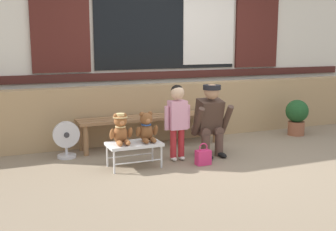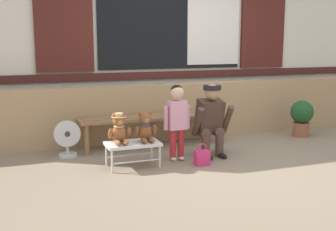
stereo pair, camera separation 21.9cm
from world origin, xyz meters
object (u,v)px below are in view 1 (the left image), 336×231
handbag_on_ground (203,157)px  adult_crouching (210,119)px  teddy_bear_plain (147,128)px  floor_fan (66,140)px  child_standing (177,114)px  potted_plant (297,115)px  wooden_bench_long (151,121)px  small_display_bench (134,145)px  teddy_bear_with_hat (121,130)px

handbag_on_ground → adult_crouching: bearing=51.3°
teddy_bear_plain → floor_fan: (-0.83, 0.72, -0.23)m
teddy_bear_plain → child_standing: (0.44, 0.08, 0.13)m
teddy_bear_plain → floor_fan: teddy_bear_plain is taller
adult_crouching → floor_fan: 1.88m
child_standing → handbag_on_ground: size_ratio=3.52×
adult_crouching → potted_plant: adult_crouching is taller
wooden_bench_long → potted_plant: potted_plant is taller
small_display_bench → teddy_bear_with_hat: bearing=179.2°
teddy_bear_with_hat → child_standing: child_standing is taller
teddy_bear_plain → potted_plant: size_ratio=0.64×
small_display_bench → teddy_bear_with_hat: 0.26m
handbag_on_ground → potted_plant: bearing=22.4°
child_standing → adult_crouching: 0.51m
teddy_bear_with_hat → floor_fan: 0.92m
wooden_bench_long → small_display_bench: (-0.55, -0.88, -0.11)m
wooden_bench_long → adult_crouching: adult_crouching is taller
small_display_bench → adult_crouching: size_ratio=0.67×
teddy_bear_with_hat → child_standing: (0.76, 0.08, 0.12)m
teddy_bear_with_hat → potted_plant: teddy_bear_with_hat is taller
small_display_bench → adult_crouching: 1.13m
teddy_bear_plain → wooden_bench_long: bearing=66.1°
small_display_bench → teddy_bear_plain: (0.16, 0.00, 0.20)m
small_display_bench → potted_plant: bearing=12.5°
teddy_bear_plain → adult_crouching: adult_crouching is taller
teddy_bear_with_hat → handbag_on_ground: (0.97, -0.23, -0.38)m
potted_plant → teddy_bear_with_hat: bearing=-168.2°
small_display_bench → teddy_bear_plain: bearing=0.5°
teddy_bear_with_hat → teddy_bear_plain: bearing=-0.1°
adult_crouching → wooden_bench_long: bearing=126.3°
small_display_bench → handbag_on_ground: small_display_bench is taller
child_standing → teddy_bear_plain: bearing=-169.2°
small_display_bench → floor_fan: size_ratio=1.33×
teddy_bear_with_hat → floor_fan: size_ratio=0.76×
teddy_bear_with_hat → floor_fan: bearing=125.3°
wooden_bench_long → child_standing: 0.83m
teddy_bear_plain → child_standing: 0.47m
child_standing → wooden_bench_long: bearing=93.7°
teddy_bear_with_hat → teddy_bear_plain: (0.32, -0.00, -0.01)m
adult_crouching → handbag_on_ground: bearing=-128.7°
potted_plant → floor_fan: size_ratio=1.19×
adult_crouching → potted_plant: bearing=15.7°
teddy_bear_with_hat → potted_plant: (3.11, 0.65, -0.15)m
wooden_bench_long → handbag_on_ground: bearing=-77.0°
teddy_bear_with_hat → floor_fan: teddy_bear_with_hat is taller
teddy_bear_with_hat → adult_crouching: adult_crouching is taller
wooden_bench_long → child_standing: child_standing is taller
small_display_bench → wooden_bench_long: bearing=58.0°
teddy_bear_with_hat → potted_plant: bearing=11.8°
child_standing → teddy_bear_with_hat: bearing=-173.8°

